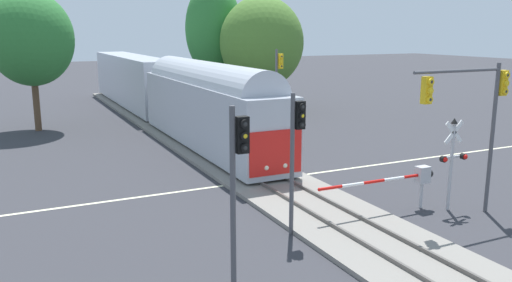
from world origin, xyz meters
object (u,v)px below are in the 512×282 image
Objects in this scene: crossing_gate_near at (411,178)px; elm_centre_background at (214,29)px; traffic_signal_median at (296,141)px; oak_behind_train at (31,39)px; commuter_train at (164,89)px; traffic_signal_near_left at (238,171)px; traffic_signal_far_side at (278,80)px; traffic_signal_near_right at (474,103)px; crossing_signal_mast at (453,155)px; oak_far_right at (262,43)px.

crossing_gate_near is 0.48× the size of elm_centre_background.
elm_centre_background is (9.07, 31.40, 3.94)m from traffic_signal_median.
crossing_gate_near is at bearing -63.51° from oak_behind_train.
commuter_train is 7.61× the size of traffic_signal_near_left.
oak_behind_train is 17.18m from elm_centre_background.
traffic_signal_near_right is at bearing -91.07° from traffic_signal_far_side.
traffic_signal_median is (-2.10, -24.49, 0.70)m from commuter_train.
crossing_gate_near is 15.45m from traffic_signal_far_side.
crossing_signal_mast is 0.74× the size of traffic_signal_median.
oak_far_right is (4.54, 11.72, 2.17)m from traffic_signal_far_side.
oak_behind_train reaches higher than traffic_signal_near_right.
traffic_signal_far_side is (11.12, 18.56, 0.46)m from traffic_signal_near_left.
traffic_signal_near_left is (-10.81, -1.90, -0.99)m from traffic_signal_near_right.
traffic_signal_near_left reaches higher than crossing_signal_mast.
traffic_signal_near_left is (-10.75, -2.72, 1.25)m from crossing_signal_mast.
traffic_signal_near_right is at bearing -93.42° from elm_centre_background.
traffic_signal_near_right is 1.00× the size of traffic_signal_far_side.
oak_far_right is at bearing -56.45° from elm_centre_background.
traffic_signal_near_left reaches higher than traffic_signal_median.
commuter_train is 3.97× the size of oak_far_right.
elm_centre_background is at bearing 123.55° from oak_far_right.
oak_behind_train is at bearing 96.82° from traffic_signal_near_left.
crossing_gate_near is 1.09× the size of traffic_signal_median.
crossing_signal_mast is at bearing -26.94° from crossing_gate_near.
traffic_signal_far_side is 0.59× the size of oak_far_right.
oak_far_right is at bearing 79.89° from crossing_signal_mast.
traffic_signal_far_side is at bearing 59.07° from traffic_signal_near_left.
traffic_signal_far_side reaches higher than traffic_signal_near_right.
traffic_signal_near_left is 34.20m from oak_far_right.
elm_centre_background is (1.96, 32.76, 2.83)m from traffic_signal_near_right.
commuter_train is 10.86m from elm_centre_background.
traffic_signal_far_side reaches higher than traffic_signal_median.
traffic_signal_near_right is 1.13× the size of traffic_signal_near_left.
oak_far_right is at bearing 76.68° from crossing_gate_near.
traffic_signal_median is at bearing -113.89° from oak_far_right.
crossing_signal_mast is (1.44, -0.73, 0.98)m from crossing_gate_near.
traffic_signal_near_left is 21.65m from traffic_signal_far_side.
traffic_signal_near_left is (-9.31, -3.45, 2.23)m from crossing_gate_near.
traffic_signal_near_right reaches higher than traffic_signal_near_left.
crossing_signal_mast is 11.16m from traffic_signal_near_left.
traffic_signal_near_right is at bearing -62.30° from oak_behind_train.
traffic_signal_near_right is 30.83m from oak_behind_train.
crossing_signal_mast is 0.64× the size of traffic_signal_near_right.
oak_far_right is 5.37m from elm_centre_background.
oak_behind_train is (-9.28, 1.38, 3.93)m from commuter_train.
oak_far_right reaches higher than crossing_signal_mast.
traffic_signal_far_side is at bearing 64.11° from traffic_signal_median.
traffic_signal_near_left is 0.88× the size of traffic_signal_far_side.
crossing_gate_near is 1.89m from crossing_signal_mast.
oak_behind_train is at bearing -176.55° from oak_far_right.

